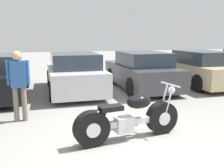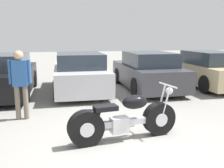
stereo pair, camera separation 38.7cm
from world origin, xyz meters
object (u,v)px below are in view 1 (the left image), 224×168
Objects in this scene: parked_car_champagne at (199,69)px; motorcycle at (128,119)px; parked_car_dark_grey at (141,71)px; parked_car_silver at (74,74)px; person_standing at (19,80)px.

motorcycle is at bearing -135.73° from parked_car_champagne.
motorcycle is 0.53× the size of parked_car_dark_grey.
parked_car_silver is at bearing 178.93° from parked_car_dark_grey.
parked_car_dark_grey is (2.12, 4.58, 0.24)m from motorcycle.
motorcycle is at bearing -39.22° from person_standing.
parked_car_silver is (-0.47, 4.62, 0.24)m from motorcycle.
parked_car_dark_grey is 5.11m from person_standing.
parked_car_dark_grey is 2.59m from parked_car_champagne.
motorcycle is 2.79m from person_standing.
parked_car_champagne is (2.59, 0.01, 0.00)m from parked_car_dark_grey.
person_standing is at bearing -146.03° from parked_car_dark_grey.
motorcycle is 0.53× the size of parked_car_silver.
parked_car_silver is 1.00× the size of parked_car_dark_grey.
parked_car_silver is at bearing 179.61° from parked_car_champagne.
parked_car_silver reaches higher than motorcycle.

